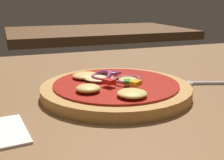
# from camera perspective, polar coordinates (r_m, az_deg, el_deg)

# --- Properties ---
(dining_table) EXTENTS (1.23, 0.81, 0.04)m
(dining_table) POSITION_cam_1_polar(r_m,az_deg,el_deg) (0.50, 5.84, -4.41)
(dining_table) COLOR brown
(dining_table) RESTS_ON ground
(pizza) EXTENTS (0.24, 0.24, 0.04)m
(pizza) POSITION_cam_1_polar(r_m,az_deg,el_deg) (0.47, 0.65, -1.65)
(pizza) COLOR tan
(pizza) RESTS_ON dining_table
(fork) EXTENTS (0.18, 0.07, 0.01)m
(fork) POSITION_cam_1_polar(r_m,az_deg,el_deg) (0.56, 18.29, -0.57)
(fork) COLOR silver
(fork) RESTS_ON dining_table
(background_table) EXTENTS (0.89, 0.55, 0.04)m
(background_table) POSITION_cam_1_polar(r_m,az_deg,el_deg) (1.54, -2.71, 9.04)
(background_table) COLOR brown
(background_table) RESTS_ON ground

